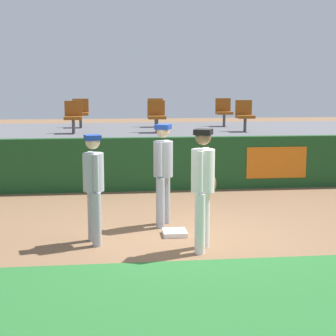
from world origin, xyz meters
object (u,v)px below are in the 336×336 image
player_runner_visitor (94,181)px  seat_front_right (245,114)px  player_coach_visitor (163,168)px  seat_back_center (156,111)px  first_base (175,233)px  seat_back_right (224,111)px  seat_back_left (80,111)px  seat_front_left (73,115)px  player_fielder_home (203,181)px  seat_front_center (157,114)px

player_runner_visitor → seat_front_right: (3.91, 5.60, 0.72)m
player_coach_visitor → seat_back_center: bearing=-160.2°
first_base → seat_back_right: (2.39, 7.10, 1.70)m
first_base → player_runner_visitor: player_runner_visitor is taller
first_base → seat_back_left: (-1.90, 7.10, 1.70)m
player_runner_visitor → seat_front_left: size_ratio=2.09×
first_base → seat_back_left: bearing=105.0°
seat_front_right → player_fielder_home: bearing=-110.0°
first_base → seat_front_center: bearing=88.0°
player_fielder_home → seat_front_right: size_ratio=2.24×
player_fielder_home → player_coach_visitor: (-0.46, 1.50, -0.02)m
first_base → seat_front_center: seat_front_center is taller
seat_front_left → seat_front_center: bearing=0.0°
player_fielder_home → player_runner_visitor: (-1.67, 0.55, -0.07)m
player_fielder_home → player_coach_visitor: size_ratio=1.02×
player_runner_visitor → seat_front_left: (-0.65, 5.60, 0.72)m
player_coach_visitor → seat_back_center: (0.45, 6.45, 0.67)m
seat_back_center → seat_front_right: bearing=-38.7°
first_base → seat_back_center: bearing=87.4°
player_runner_visitor → seat_back_right: seat_back_right is taller
player_fielder_home → seat_front_left: 6.60m
seat_front_right → seat_front_center: 2.39m
first_base → seat_back_left: seat_back_left is taller
seat_front_right → seat_back_right: (-0.18, 1.80, 0.00)m
player_coach_visitor → seat_front_left: bearing=-134.4°
player_runner_visitor → seat_front_right: size_ratio=2.09×
player_coach_visitor → seat_back_right: (2.52, 6.45, 0.67)m
first_base → seat_back_left: size_ratio=0.48×
seat_front_left → player_runner_visitor: bearing=-83.3°
player_fielder_home → first_base: bearing=-136.0°
player_runner_visitor → seat_back_left: bearing=169.9°
seat_front_left → seat_back_left: (0.09, 1.80, 0.00)m
seat_back_center → seat_back_left: (-2.22, 0.00, 0.00)m
seat_front_right → seat_back_center: (-2.25, 1.80, -0.00)m
player_coach_visitor → seat_front_center: seat_front_center is taller
player_runner_visitor → seat_front_right: bearing=130.6°
seat_back_right → player_fielder_home: bearing=-104.6°
seat_front_right → seat_back_center: size_ratio=1.00×
seat_back_right → seat_front_center: 2.85m
seat_back_right → seat_front_center: same height
player_coach_visitor → seat_front_right: size_ratio=2.19×
seat_front_left → seat_back_right: (4.39, 1.80, 0.00)m
player_coach_visitor → seat_front_center: 4.71m
seat_front_right → seat_front_center: size_ratio=1.00×
seat_front_right → player_coach_visitor: bearing=-120.1°
seat_front_center → seat_back_left: (-2.08, 1.80, 0.00)m
player_runner_visitor → seat_front_center: 5.85m
seat_front_left → player_fielder_home: bearing=-69.3°
seat_front_left → seat_back_right: size_ratio=1.00×
player_runner_visitor → seat_back_right: (3.73, 7.40, 0.72)m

